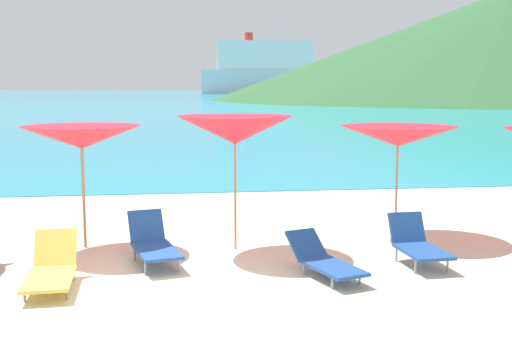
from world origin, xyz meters
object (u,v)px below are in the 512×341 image
umbrella_5 (235,130)px  lounge_chair_6 (324,260)px  lounge_chair_2 (153,243)px  cruise_ship (264,70)px  umbrella_6 (398,136)px  lounge_chair_3 (417,244)px  lounge_chair_11 (51,268)px  umbrella_4 (81,137)px

umbrella_5 → lounge_chair_6: size_ratio=1.42×
lounge_chair_2 → cruise_ship: 227.10m
lounge_chair_2 → umbrella_5: bearing=13.4°
umbrella_6 → lounge_chair_2: 4.95m
lounge_chair_2 → cruise_ship: size_ratio=0.03×
lounge_chair_3 → lounge_chair_11: lounge_chair_3 is taller
lounge_chair_6 → cruise_ship: size_ratio=0.03×
umbrella_4 → cruise_ship: size_ratio=0.05×
lounge_chair_2 → cruise_ship: (34.51, 224.31, 8.19)m
umbrella_4 → umbrella_6: size_ratio=0.99×
umbrella_6 → lounge_chair_3: 2.51m
lounge_chair_2 → lounge_chair_3: (4.16, -0.59, -0.00)m
lounge_chair_6 → lounge_chair_11: bearing=161.1°
lounge_chair_2 → lounge_chair_6: lounge_chair_2 is taller
lounge_chair_11 → lounge_chair_3: bearing=1.8°
lounge_chair_11 → cruise_ship: bearing=78.2°
lounge_chair_2 → lounge_chair_6: (2.54, -1.03, -0.08)m
umbrella_6 → lounge_chair_3: size_ratio=1.67×
umbrella_5 → lounge_chair_3: umbrella_5 is taller
umbrella_5 → umbrella_6: umbrella_5 is taller
umbrella_6 → cruise_ship: size_ratio=0.05×
umbrella_4 → lounge_chair_6: size_ratio=1.31×
lounge_chair_6 → umbrella_4: bearing=130.6°
lounge_chair_6 → umbrella_6: bearing=31.5°
umbrella_5 → lounge_chair_11: umbrella_5 is taller
cruise_ship → lounge_chair_6: bearing=-94.7°
umbrella_4 → lounge_chair_3: umbrella_4 is taller
cruise_ship → lounge_chair_2: bearing=-95.4°
lounge_chair_6 → lounge_chair_11: 3.92m
lounge_chair_2 → umbrella_4: bearing=121.8°
umbrella_4 → lounge_chair_3: size_ratio=1.66×
lounge_chair_3 → cruise_ship: bearing=78.8°
umbrella_4 → lounge_chair_2: size_ratio=1.34×
umbrella_5 → lounge_chair_11: bearing=-147.9°
umbrella_6 → lounge_chair_11: (-5.88, -2.37, -1.62)m
umbrella_5 → lounge_chair_3: size_ratio=1.79×
lounge_chair_2 → lounge_chair_11: bearing=-157.4°
umbrella_5 → lounge_chair_11: size_ratio=1.52×
cruise_ship → umbrella_6: bearing=-94.3°
umbrella_4 → lounge_chair_2: bearing=-44.3°
umbrella_4 → cruise_ship: bearing=80.9°
lounge_chair_6 → cruise_ship: bearing=63.0°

